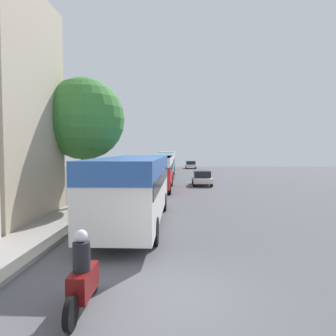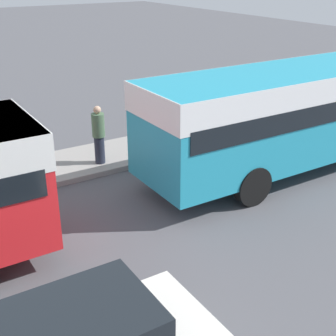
% 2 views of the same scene
% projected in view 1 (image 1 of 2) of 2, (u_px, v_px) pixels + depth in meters
% --- Properties ---
extents(ground_plane, '(120.00, 120.00, 0.00)m').
position_uv_depth(ground_plane, '(164.00, 301.00, 7.30)').
color(ground_plane, '#515156').
extents(bus_lead, '(2.54, 10.67, 3.03)m').
position_uv_depth(bus_lead, '(135.00, 181.00, 14.76)').
color(bus_lead, silver).
rests_on(bus_lead, ground_plane).
extents(bus_following, '(2.64, 9.29, 2.81)m').
position_uv_depth(bus_following, '(156.00, 168.00, 27.50)').
color(bus_following, red).
rests_on(bus_following, ground_plane).
extents(bus_third_in_line, '(2.52, 11.45, 2.88)m').
position_uv_depth(bus_third_in_line, '(164.00, 162.00, 40.48)').
color(bus_third_in_line, teal).
rests_on(bus_third_in_line, ground_plane).
extents(bus_rear, '(2.57, 9.05, 3.15)m').
position_uv_depth(bus_rear, '(167.00, 158.00, 53.14)').
color(bus_rear, '#EA5B23').
rests_on(bus_rear, ground_plane).
extents(motorcycle_behind_lead, '(0.38, 2.24, 1.73)m').
position_uv_depth(motorcycle_behind_lead, '(83.00, 278.00, 6.82)').
color(motorcycle_behind_lead, maroon).
rests_on(motorcycle_behind_lead, ground_plane).
extents(car_crossing, '(1.82, 3.94, 1.40)m').
position_uv_depth(car_crossing, '(202.00, 178.00, 31.16)').
color(car_crossing, silver).
rests_on(car_crossing, ground_plane).
extents(car_far_curb, '(1.97, 3.83, 1.37)m').
position_uv_depth(car_far_curb, '(191.00, 164.00, 59.79)').
color(car_far_curb, silver).
rests_on(car_far_curb, ground_plane).
extents(pedestrian_near_curb, '(0.36, 0.36, 1.69)m').
position_uv_depth(pedestrian_near_curb, '(134.00, 172.00, 34.92)').
color(pedestrian_near_curb, '#232838').
rests_on(pedestrian_near_curb, sidewalk).
extents(street_tree, '(4.67, 4.67, 7.33)m').
position_uv_depth(street_tree, '(84.00, 119.00, 18.77)').
color(street_tree, brown).
rests_on(street_tree, sidewalk).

